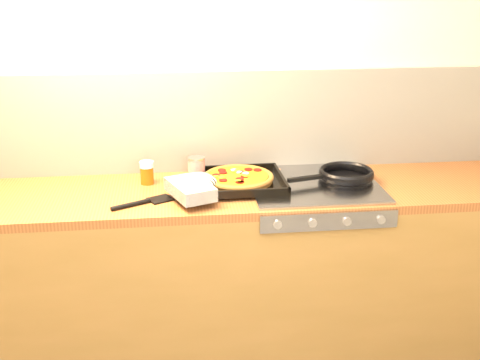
{
  "coord_description": "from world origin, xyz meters",
  "views": [
    {
      "loc": [
        -0.2,
        -1.5,
        1.88
      ],
      "look_at": [
        0.1,
        1.08,
        0.95
      ],
      "focal_mm": 45.0,
      "sensor_mm": 36.0,
      "label": 1
    }
  ],
  "objects": [
    {
      "name": "room_shell",
      "position": [
        0.0,
        1.39,
        1.15
      ],
      "size": [
        3.2,
        3.2,
        3.2
      ],
      "color": "white",
      "rests_on": "ground"
    },
    {
      "name": "counter_run",
      "position": [
        0.0,
        1.1,
        0.45
      ],
      "size": [
        3.2,
        0.62,
        0.9
      ],
      "color": "olive",
      "rests_on": "ground"
    },
    {
      "name": "stovetop",
      "position": [
        0.45,
        1.1,
        0.91
      ],
      "size": [
        0.6,
        0.56,
        0.02
      ],
      "primitive_type": "cube",
      "color": "#99999E",
      "rests_on": "counter_run"
    },
    {
      "name": "pizza_on_tray",
      "position": [
        0.03,
        1.09,
        0.95
      ],
      "size": [
        0.56,
        0.49,
        0.07
      ],
      "color": "black",
      "rests_on": "stovetop"
    },
    {
      "name": "frying_pan",
      "position": [
        0.61,
        1.12,
        0.94
      ],
      "size": [
        0.46,
        0.32,
        0.04
      ],
      "color": "black",
      "rests_on": "stovetop"
    },
    {
      "name": "tomato_can",
      "position": [
        -0.09,
        1.24,
        0.96
      ],
      "size": [
        0.08,
        0.08,
        0.12
      ],
      "color": "maroon",
      "rests_on": "counter_run"
    },
    {
      "name": "juice_glass",
      "position": [
        -0.33,
        1.22,
        0.96
      ],
      "size": [
        0.08,
        0.08,
        0.11
      ],
      "color": "#D8490C",
      "rests_on": "counter_run"
    },
    {
      "name": "wooden_spoon",
      "position": [
        0.22,
        1.34,
        0.91
      ],
      "size": [
        0.3,
        0.09,
        0.02
      ],
      "color": "#9B6641",
      "rests_on": "counter_run"
    },
    {
      "name": "black_spatula",
      "position": [
        -0.34,
        0.96,
        0.91
      ],
      "size": [
        0.27,
        0.18,
        0.02
      ],
      "color": "black",
      "rests_on": "counter_run"
    }
  ]
}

